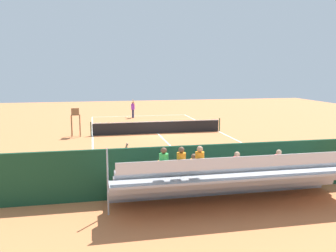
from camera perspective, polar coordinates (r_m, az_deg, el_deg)
The scene contains 13 objects.
ground_plane at distance 28.45m, azimuth -1.65°, elevation -1.17°, with size 60.00×60.00×0.00m, color #D17542.
court_line_markings at distance 28.49m, azimuth -1.66°, elevation -1.15°, with size 10.10×22.20×0.01m.
tennis_net at distance 28.37m, azimuth -1.65°, elevation -0.17°, with size 10.30×0.10×1.07m.
backdrop_wall at distance 14.98m, azimuth 7.90°, elevation -6.57°, with size 18.00×0.16×2.00m, color #194228.
bleacher_stand at distance 13.71m, azimuth 9.23°, elevation -8.19°, with size 9.06×2.40×2.48m.
umpire_chair at distance 27.84m, azimuth -14.32°, elevation 1.07°, with size 0.67×0.67×2.14m.
courtside_bench at distance 16.71m, azimuth 15.15°, elevation -6.74°, with size 1.80×0.40×0.93m.
equipment_bag at distance 16.05m, azimuth 10.08°, elevation -8.62°, with size 0.90×0.36×0.36m, color black.
tennis_player at distance 37.67m, azimuth -5.54°, elevation 2.84°, with size 0.44×0.56×1.93m.
tennis_racket at distance 38.52m, azimuth -6.54°, elevation 1.45°, with size 0.41×0.58×0.03m.
tennis_ball_near at distance 34.83m, azimuth -5.58°, elevation 0.71°, with size 0.07×0.07×0.07m, color #CCDB33.
tennis_ball_far at distance 34.26m, azimuth -2.48°, elevation 0.61°, with size 0.07×0.07×0.07m, color #CCDB33.
line_judge at distance 15.32m, azimuth -6.73°, elevation -6.14°, with size 0.43×0.55×1.93m.
Camera 1 is at (4.92, 27.58, 4.98)m, focal length 38.81 mm.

